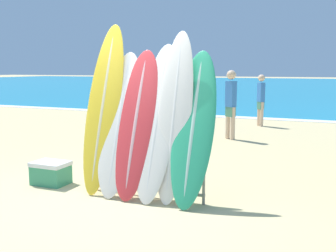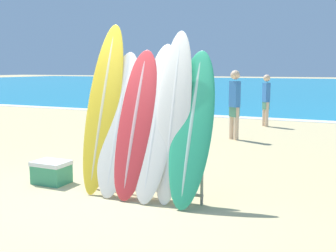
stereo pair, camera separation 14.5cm
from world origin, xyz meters
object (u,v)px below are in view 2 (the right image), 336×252
object	(u,v)px
surfboard_slot_1	(119,123)
person_mid_beach	(235,102)
surfboard_rack	(144,164)
surfboard_slot_0	(103,107)
cooler_box	(51,172)
surfboard_slot_3	(156,121)
surfboard_slot_5	(192,128)
surfboard_slot_4	(173,116)
person_near_water	(266,98)
surfboard_slot_2	(136,123)

from	to	relation	value
surfboard_slot_1	person_mid_beach	bearing A→B (deg)	85.22
surfboard_rack	surfboard_slot_0	bearing A→B (deg)	173.17
surfboard_slot_1	cooler_box	distance (m)	1.46
surfboard_slot_3	surfboard_slot_5	bearing A→B (deg)	-2.72
surfboard_rack	person_mid_beach	xyz separation A→B (m)	(-0.02, 4.89, 0.48)
surfboard_slot_5	person_mid_beach	bearing A→B (deg)	98.25
surfboard_slot_5	cooler_box	size ratio (longest dim) A/B	3.73
surfboard_slot_4	person_near_water	xyz separation A→B (m)	(-0.12, 7.46, -0.28)
surfboard_slot_1	surfboard_slot_5	size ratio (longest dim) A/B	1.00
surfboard_slot_0	person_mid_beach	distance (m)	4.86
surfboard_rack	cooler_box	distance (m)	1.65
surfboard_slot_1	surfboard_slot_3	world-z (taller)	surfboard_slot_3
surfboard_slot_0	person_mid_beach	world-z (taller)	surfboard_slot_0
surfboard_slot_2	person_near_water	bearing A→B (deg)	86.70
surfboard_slot_2	person_near_water	xyz separation A→B (m)	(0.43, 7.49, -0.16)
surfboard_slot_4	surfboard_slot_5	xyz separation A→B (m)	(0.28, -0.02, -0.13)
surfboard_rack	surfboard_slot_5	world-z (taller)	surfboard_slot_5
surfboard_slot_4	person_near_water	bearing A→B (deg)	90.95
surfboard_slot_0	surfboard_slot_3	xyz separation A→B (m)	(0.87, -0.04, -0.16)
surfboard_rack	surfboard_slot_0	distance (m)	1.04
person_near_water	surfboard_slot_2	bearing A→B (deg)	-44.00
surfboard_rack	surfboard_slot_5	distance (m)	0.88
surfboard_slot_0	surfboard_slot_5	bearing A→B (deg)	-2.48
surfboard_slot_1	person_near_water	distance (m)	7.52
surfboard_slot_0	surfboard_rack	bearing A→B (deg)	-6.83
surfboard_slot_1	person_mid_beach	xyz separation A→B (m)	(0.41, 4.86, -0.07)
surfboard_slot_0	cooler_box	bearing A→B (deg)	-172.27
surfboard_slot_2	surfboard_slot_5	xyz separation A→B (m)	(0.84, 0.00, -0.01)
surfboard_slot_2	surfboard_slot_5	size ratio (longest dim) A/B	1.01
surfboard_rack	surfboard_slot_2	size ratio (longest dim) A/B	0.84
surfboard_slot_1	cooler_box	world-z (taller)	surfboard_slot_1
surfboard_slot_1	surfboard_slot_0	bearing A→B (deg)	168.96
surfboard_slot_4	person_mid_beach	xyz separation A→B (m)	(-0.42, 4.84, -0.20)
surfboard_slot_0	surfboard_slot_2	xyz separation A→B (m)	(0.57, -0.06, -0.19)
surfboard_rack	surfboard_slot_0	size ratio (longest dim) A/B	0.71
surfboard_slot_1	surfboard_slot_4	xyz separation A→B (m)	(0.83, 0.02, 0.13)
surfboard_slot_2	surfboard_slot_5	bearing A→B (deg)	0.02
surfboard_slot_1	person_near_water	bearing A→B (deg)	84.60
surfboard_slot_5	person_near_water	distance (m)	7.50
surfboard_slot_3	surfboard_slot_4	distance (m)	0.26
surfboard_slot_3	cooler_box	distance (m)	1.99
surfboard_slot_5	cooler_box	distance (m)	2.46
surfboard_slot_4	person_mid_beach	bearing A→B (deg)	95.01
surfboard_slot_1	surfboard_slot_2	distance (m)	0.28
person_mid_beach	cooler_box	xyz separation A→B (m)	(-1.61, -4.92, -0.77)
surfboard_rack	person_mid_beach	size ratio (longest dim) A/B	1.00
surfboard_slot_3	person_near_water	size ratio (longest dim) A/B	1.34
surfboard_slot_2	surfboard_slot_3	xyz separation A→B (m)	(0.30, 0.03, 0.04)
surfboard_slot_5	surfboard_slot_2	bearing A→B (deg)	-179.98
surfboard_slot_4	person_near_water	size ratio (longest dim) A/B	1.44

